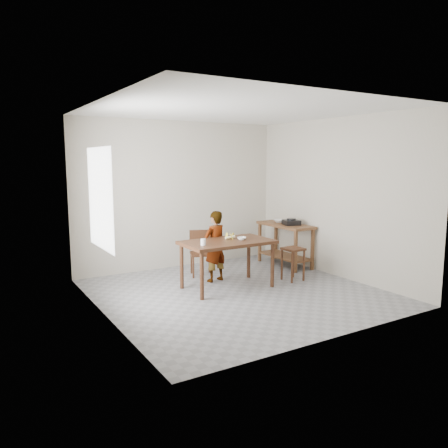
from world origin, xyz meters
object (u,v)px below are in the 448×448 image
dining_table (227,264)px  stool (293,264)px  prep_counter (285,245)px  dining_chair (201,253)px  child (215,246)px

dining_table → stool: (1.16, -0.19, -0.10)m
dining_table → stool: bearing=-9.5°
dining_table → stool: 1.18m
dining_table → prep_counter: size_ratio=1.17×
dining_chair → stool: (1.16, -1.06, -0.11)m
dining_table → dining_chair: (0.01, 0.87, 0.01)m
prep_counter → stool: 1.06m
dining_table → dining_chair: bearing=89.5°
dining_table → child: size_ratio=1.20×
child → stool: (1.14, -0.62, -0.31)m
dining_table → dining_chair: size_ratio=1.80×
prep_counter → stool: size_ratio=2.18×
dining_table → dining_chair: dining_chair is taller
dining_chair → stool: size_ratio=1.41×
dining_chair → prep_counter: bearing=15.4°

